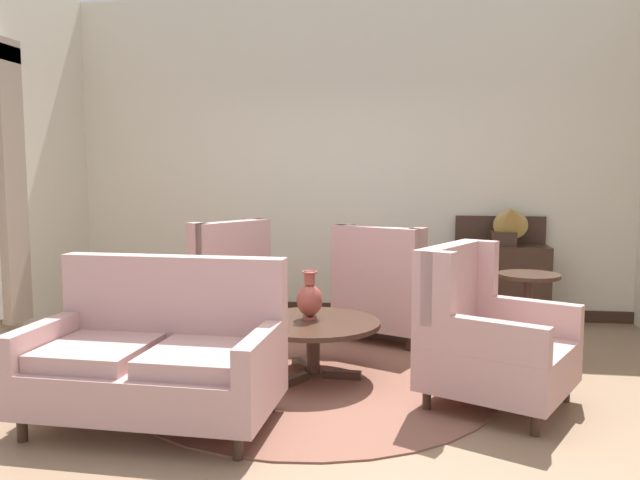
{
  "coord_description": "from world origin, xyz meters",
  "views": [
    {
      "loc": [
        0.71,
        -4.18,
        1.53
      ],
      "look_at": [
        -0.04,
        0.91,
        0.98
      ],
      "focal_mm": 35.88,
      "sensor_mm": 36.0,
      "label": 1
    }
  ],
  "objects_px": {
    "coffee_table": "(313,330)",
    "side_table": "(527,311)",
    "porcelain_vase": "(310,299)",
    "armchair_back_corner": "(486,339)",
    "armchair_near_sideboard": "(387,292)",
    "sideboard": "(501,279)",
    "settee": "(156,358)",
    "gramophone": "(509,221)",
    "armchair_near_window": "(215,293)"
  },
  "relations": [
    {
      "from": "porcelain_vase",
      "to": "armchair_back_corner",
      "type": "height_order",
      "value": "armchair_back_corner"
    },
    {
      "from": "sideboard",
      "to": "gramophone",
      "type": "distance_m",
      "value": 0.6
    },
    {
      "from": "settee",
      "to": "armchair_near_window",
      "type": "height_order",
      "value": "armchair_near_window"
    },
    {
      "from": "porcelain_vase",
      "to": "armchair_back_corner",
      "type": "xyz_separation_m",
      "value": [
        1.24,
        -0.4,
        -0.15
      ]
    },
    {
      "from": "side_table",
      "to": "porcelain_vase",
      "type": "bearing_deg",
      "value": -163.19
    },
    {
      "from": "porcelain_vase",
      "to": "settee",
      "type": "relative_size",
      "value": 0.24
    },
    {
      "from": "armchair_back_corner",
      "to": "sideboard",
      "type": "xyz_separation_m",
      "value": [
        0.39,
        2.28,
        0.03
      ]
    },
    {
      "from": "sideboard",
      "to": "gramophone",
      "type": "xyz_separation_m",
      "value": [
        0.05,
        -0.09,
        0.59
      ]
    },
    {
      "from": "porcelain_vase",
      "to": "armchair_back_corner",
      "type": "bearing_deg",
      "value": -17.74
    },
    {
      "from": "porcelain_vase",
      "to": "coffee_table",
      "type": "bearing_deg",
      "value": -56.84
    },
    {
      "from": "porcelain_vase",
      "to": "side_table",
      "type": "relative_size",
      "value": 0.49
    },
    {
      "from": "armchair_back_corner",
      "to": "side_table",
      "type": "bearing_deg",
      "value": 1.92
    },
    {
      "from": "porcelain_vase",
      "to": "armchair_near_window",
      "type": "xyz_separation_m",
      "value": [
        -0.99,
        0.82,
        -0.13
      ]
    },
    {
      "from": "coffee_table",
      "to": "armchair_back_corner",
      "type": "xyz_separation_m",
      "value": [
        1.21,
        -0.35,
        0.07
      ]
    },
    {
      "from": "coffee_table",
      "to": "side_table",
      "type": "distance_m",
      "value": 1.72
    },
    {
      "from": "armchair_near_sideboard",
      "to": "coffee_table",
      "type": "bearing_deg",
      "value": 92.38
    },
    {
      "from": "armchair_back_corner",
      "to": "armchair_near_window",
      "type": "distance_m",
      "value": 2.55
    },
    {
      "from": "armchair_near_window",
      "to": "armchair_near_sideboard",
      "type": "height_order",
      "value": "armchair_near_window"
    },
    {
      "from": "coffee_table",
      "to": "porcelain_vase",
      "type": "relative_size",
      "value": 2.74
    },
    {
      "from": "armchair_back_corner",
      "to": "sideboard",
      "type": "relative_size",
      "value": 1.05
    },
    {
      "from": "coffee_table",
      "to": "side_table",
      "type": "height_order",
      "value": "side_table"
    },
    {
      "from": "sideboard",
      "to": "porcelain_vase",
      "type": "bearing_deg",
      "value": -130.98
    },
    {
      "from": "coffee_table",
      "to": "gramophone",
      "type": "height_order",
      "value": "gramophone"
    },
    {
      "from": "armchair_near_window",
      "to": "armchair_near_sideboard",
      "type": "xyz_separation_m",
      "value": [
        1.52,
        0.28,
        -0.01
      ]
    },
    {
      "from": "settee",
      "to": "armchair_near_window",
      "type": "bearing_deg",
      "value": 98.65
    },
    {
      "from": "armchair_near_window",
      "to": "gramophone",
      "type": "bearing_deg",
      "value": 141.46
    },
    {
      "from": "armchair_back_corner",
      "to": "sideboard",
      "type": "height_order",
      "value": "sideboard"
    },
    {
      "from": "coffee_table",
      "to": "armchair_near_sideboard",
      "type": "xyz_separation_m",
      "value": [
        0.49,
        1.16,
        0.08
      ]
    },
    {
      "from": "side_table",
      "to": "gramophone",
      "type": "height_order",
      "value": "gramophone"
    },
    {
      "from": "side_table",
      "to": "gramophone",
      "type": "bearing_deg",
      "value": 88.87
    },
    {
      "from": "porcelain_vase",
      "to": "armchair_near_window",
      "type": "bearing_deg",
      "value": 140.32
    },
    {
      "from": "side_table",
      "to": "sideboard",
      "type": "relative_size",
      "value": 0.68
    },
    {
      "from": "armchair_near_window",
      "to": "armchair_back_corner",
      "type": "bearing_deg",
      "value": 92.96
    },
    {
      "from": "porcelain_vase",
      "to": "side_table",
      "type": "distance_m",
      "value": 1.74
    },
    {
      "from": "armchair_near_window",
      "to": "sideboard",
      "type": "relative_size",
      "value": 1.05
    },
    {
      "from": "armchair_near_sideboard",
      "to": "porcelain_vase",
      "type": "bearing_deg",
      "value": 89.97
    },
    {
      "from": "coffee_table",
      "to": "gramophone",
      "type": "xyz_separation_m",
      "value": [
        1.65,
        1.84,
        0.69
      ]
    },
    {
      "from": "settee",
      "to": "armchair_near_window",
      "type": "relative_size",
      "value": 1.33
    },
    {
      "from": "armchair_back_corner",
      "to": "gramophone",
      "type": "bearing_deg",
      "value": 15.25
    },
    {
      "from": "porcelain_vase",
      "to": "armchair_near_sideboard",
      "type": "height_order",
      "value": "armchair_near_sideboard"
    },
    {
      "from": "settee",
      "to": "armchair_near_sideboard",
      "type": "relative_size",
      "value": 1.4
    },
    {
      "from": "armchair_near_window",
      "to": "side_table",
      "type": "bearing_deg",
      "value": 114.65
    },
    {
      "from": "armchair_near_sideboard",
      "to": "sideboard",
      "type": "distance_m",
      "value": 1.35
    },
    {
      "from": "armchair_back_corner",
      "to": "sideboard",
      "type": "bearing_deg",
      "value": 16.88
    },
    {
      "from": "armchair_near_sideboard",
      "to": "sideboard",
      "type": "relative_size",
      "value": 1.0
    },
    {
      "from": "armchair_back_corner",
      "to": "side_table",
      "type": "xyz_separation_m",
      "value": [
        0.41,
        0.9,
        0.0
      ]
    },
    {
      "from": "armchair_near_window",
      "to": "sideboard",
      "type": "distance_m",
      "value": 2.83
    },
    {
      "from": "settee",
      "to": "gramophone",
      "type": "bearing_deg",
      "value": 50.89
    },
    {
      "from": "side_table",
      "to": "armchair_near_sideboard",
      "type": "bearing_deg",
      "value": 151.76
    },
    {
      "from": "coffee_table",
      "to": "porcelain_vase",
      "type": "height_order",
      "value": "porcelain_vase"
    }
  ]
}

